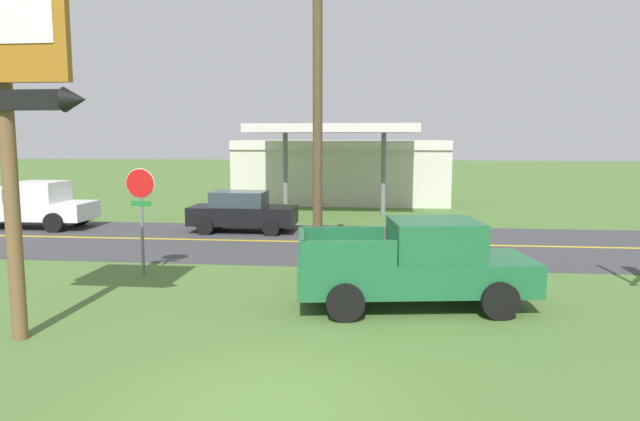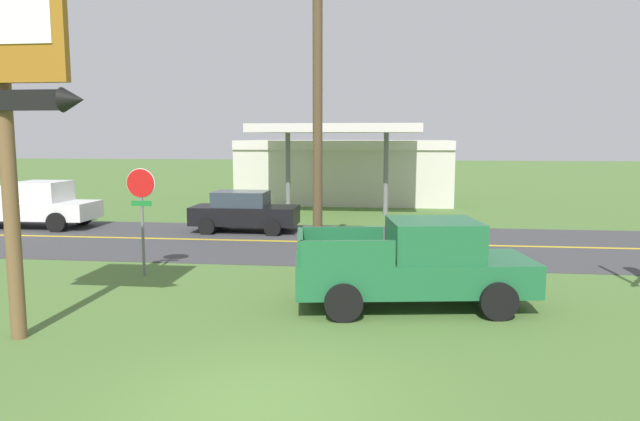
{
  "view_description": "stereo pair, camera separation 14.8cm",
  "coord_description": "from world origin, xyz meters",
  "px_view_note": "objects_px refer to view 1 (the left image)",
  "views": [
    {
      "loc": [
        1.72,
        -7.63,
        3.78
      ],
      "look_at": [
        0.0,
        8.0,
        1.8
      ],
      "focal_mm": 32.77,
      "sensor_mm": 36.0,
      "label": 1
    },
    {
      "loc": [
        1.87,
        -7.61,
        3.78
      ],
      "look_at": [
        0.0,
        8.0,
        1.8
      ],
      "focal_mm": 32.77,
      "sensor_mm": 36.0,
      "label": 2
    }
  ],
  "objects_px": {
    "gas_station": "(342,169)",
    "pickup_green_parked_on_lawn": "(417,264)",
    "motel_sign": "(2,78)",
    "stop_sign": "(141,203)",
    "utility_pole": "(318,83)",
    "pickup_white_on_road": "(31,205)",
    "car_black_far_lane": "(242,212)"
  },
  "relations": [
    {
      "from": "gas_station",
      "to": "pickup_white_on_road",
      "type": "height_order",
      "value": "gas_station"
    },
    {
      "from": "gas_station",
      "to": "pickup_white_on_road",
      "type": "xyz_separation_m",
      "value": [
        -12.15,
        -11.4,
        -0.98
      ]
    },
    {
      "from": "utility_pole",
      "to": "pickup_white_on_road",
      "type": "height_order",
      "value": "utility_pole"
    },
    {
      "from": "utility_pole",
      "to": "gas_station",
      "type": "bearing_deg",
      "value": 92.05
    },
    {
      "from": "utility_pole",
      "to": "stop_sign",
      "type": "bearing_deg",
      "value": -173.89
    },
    {
      "from": "motel_sign",
      "to": "car_black_far_lane",
      "type": "height_order",
      "value": "motel_sign"
    },
    {
      "from": "motel_sign",
      "to": "pickup_green_parked_on_lawn",
      "type": "height_order",
      "value": "motel_sign"
    },
    {
      "from": "utility_pole",
      "to": "pickup_white_on_road",
      "type": "distance_m",
      "value": 15.24
    },
    {
      "from": "gas_station",
      "to": "pickup_white_on_road",
      "type": "relative_size",
      "value": 2.31
    },
    {
      "from": "motel_sign",
      "to": "stop_sign",
      "type": "bearing_deg",
      "value": 87.9
    },
    {
      "from": "gas_station",
      "to": "car_black_far_lane",
      "type": "relative_size",
      "value": 2.86
    },
    {
      "from": "stop_sign",
      "to": "utility_pole",
      "type": "relative_size",
      "value": 0.3
    },
    {
      "from": "utility_pole",
      "to": "pickup_green_parked_on_lawn",
      "type": "distance_m",
      "value": 5.58
    },
    {
      "from": "motel_sign",
      "to": "pickup_green_parked_on_lawn",
      "type": "bearing_deg",
      "value": 22.47
    },
    {
      "from": "stop_sign",
      "to": "pickup_green_parked_on_lawn",
      "type": "relative_size",
      "value": 0.54
    },
    {
      "from": "utility_pole",
      "to": "gas_station",
      "type": "distance_m",
      "value": 18.79
    },
    {
      "from": "utility_pole",
      "to": "gas_station",
      "type": "relative_size",
      "value": 0.81
    },
    {
      "from": "pickup_green_parked_on_lawn",
      "to": "pickup_white_on_road",
      "type": "xyz_separation_m",
      "value": [
        -15.33,
        9.73,
        0.0
      ]
    },
    {
      "from": "gas_station",
      "to": "pickup_green_parked_on_lawn",
      "type": "xyz_separation_m",
      "value": [
        3.19,
        -21.13,
        -0.98
      ]
    },
    {
      "from": "gas_station",
      "to": "car_black_far_lane",
      "type": "xyz_separation_m",
      "value": [
        -3.19,
        -11.4,
        -1.11
      ]
    },
    {
      "from": "motel_sign",
      "to": "stop_sign",
      "type": "xyz_separation_m",
      "value": [
        0.19,
        5.21,
        -2.79
      ]
    },
    {
      "from": "stop_sign",
      "to": "utility_pole",
      "type": "xyz_separation_m",
      "value": [
        4.75,
        0.51,
        3.16
      ]
    },
    {
      "from": "gas_station",
      "to": "utility_pole",
      "type": "bearing_deg",
      "value": -87.95
    },
    {
      "from": "stop_sign",
      "to": "utility_pole",
      "type": "bearing_deg",
      "value": 6.11
    },
    {
      "from": "gas_station",
      "to": "car_black_far_lane",
      "type": "distance_m",
      "value": 11.89
    },
    {
      "from": "gas_station",
      "to": "pickup_green_parked_on_lawn",
      "type": "bearing_deg",
      "value": -81.42
    },
    {
      "from": "motel_sign",
      "to": "pickup_green_parked_on_lawn",
      "type": "distance_m",
      "value": 8.95
    },
    {
      "from": "car_black_far_lane",
      "to": "gas_station",
      "type": "bearing_deg",
      "value": 74.38
    },
    {
      "from": "pickup_white_on_road",
      "to": "pickup_green_parked_on_lawn",
      "type": "bearing_deg",
      "value": -32.4
    },
    {
      "from": "stop_sign",
      "to": "pickup_green_parked_on_lawn",
      "type": "xyz_separation_m",
      "value": [
        7.27,
        -2.13,
        -1.06
      ]
    },
    {
      "from": "motel_sign",
      "to": "stop_sign",
      "type": "height_order",
      "value": "motel_sign"
    },
    {
      "from": "gas_station",
      "to": "pickup_green_parked_on_lawn",
      "type": "height_order",
      "value": "gas_station"
    }
  ]
}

